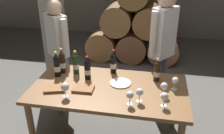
# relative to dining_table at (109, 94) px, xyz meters

# --- Properties ---
(barrel_stack) EXTENTS (1.86, 0.90, 1.69)m
(barrel_stack) POSITION_rel_dining_table_xyz_m (0.00, 2.60, -0.01)
(barrel_stack) COLOR brown
(barrel_stack) RESTS_ON ground_plane
(stone_pillar) EXTENTS (0.32, 0.32, 2.60)m
(stone_pillar) POSITION_rel_dining_table_xyz_m (-1.30, 1.60, 0.63)
(stone_pillar) COLOR gray
(stone_pillar) RESTS_ON ground_plane
(dining_table) EXTENTS (1.70, 0.90, 0.76)m
(dining_table) POSITION_rel_dining_table_xyz_m (0.00, 0.00, 0.00)
(dining_table) COLOR brown
(dining_table) RESTS_ON ground_plane
(wine_bottle_0) EXTENTS (0.07, 0.07, 0.29)m
(wine_bottle_0) POSITION_rel_dining_table_xyz_m (-0.28, 0.14, 0.22)
(wine_bottle_0) COLOR black
(wine_bottle_0) RESTS_ON dining_table
(wine_bottle_1) EXTENTS (0.07, 0.07, 0.29)m
(wine_bottle_1) POSITION_rel_dining_table_xyz_m (-0.45, 0.25, 0.22)
(wine_bottle_1) COLOR #19381E
(wine_bottle_1) RESTS_ON dining_table
(wine_bottle_2) EXTENTS (0.07, 0.07, 0.30)m
(wine_bottle_2) POSITION_rel_dining_table_xyz_m (-0.01, 0.35, 0.22)
(wine_bottle_2) COLOR black
(wine_bottle_2) RESTS_ON dining_table
(wine_bottle_3) EXTENTS (0.07, 0.07, 0.32)m
(wine_bottle_3) POSITION_rel_dining_table_xyz_m (-0.62, 0.24, 0.23)
(wine_bottle_3) COLOR black
(wine_bottle_3) RESTS_ON dining_table
(wine_bottle_4) EXTENTS (0.07, 0.07, 0.28)m
(wine_bottle_4) POSITION_rel_dining_table_xyz_m (0.51, 0.25, 0.21)
(wine_bottle_4) COLOR black
(wine_bottle_4) RESTS_ON dining_table
(wine_bottle_5) EXTENTS (0.07, 0.07, 0.31)m
(wine_bottle_5) POSITION_rel_dining_table_xyz_m (-0.65, 0.14, 0.23)
(wine_bottle_5) COLOR black
(wine_bottle_5) RESTS_ON dining_table
(wine_glass_0) EXTENTS (0.08, 0.08, 0.15)m
(wine_glass_0) POSITION_rel_dining_table_xyz_m (0.71, 0.08, 0.20)
(wine_glass_0) COLOR white
(wine_glass_0) RESTS_ON dining_table
(wine_glass_1) EXTENTS (0.08, 0.08, 0.15)m
(wine_glass_1) POSITION_rel_dining_table_xyz_m (0.59, -0.25, 0.20)
(wine_glass_1) COLOR white
(wine_glass_1) RESTS_ON dining_table
(wine_glass_2) EXTENTS (0.08, 0.08, 0.15)m
(wine_glass_2) POSITION_rel_dining_table_xyz_m (0.59, -0.06, 0.20)
(wine_glass_2) COLOR white
(wine_glass_2) RESTS_ON dining_table
(wine_glass_3) EXTENTS (0.07, 0.07, 0.15)m
(wine_glass_3) POSITION_rel_dining_table_xyz_m (0.26, -0.28, 0.20)
(wine_glass_3) COLOR white
(wine_glass_3) RESTS_ON dining_table
(wine_glass_4) EXTENTS (0.08, 0.08, 0.15)m
(wine_glass_4) POSITION_rel_dining_table_xyz_m (0.35, -0.21, 0.20)
(wine_glass_4) COLOR white
(wine_glass_4) RESTS_ON dining_table
(wine_glass_5) EXTENTS (0.09, 0.09, 0.16)m
(wine_glass_5) POSITION_rel_dining_table_xyz_m (-0.39, -0.26, 0.20)
(wine_glass_5) COLOR white
(wine_glass_5) RESTS_ON dining_table
(tasting_notebook) EXTENTS (0.22, 0.17, 0.03)m
(tasting_notebook) POSITION_rel_dining_table_xyz_m (-0.26, -0.11, 0.11)
(tasting_notebook) COLOR #936038
(tasting_notebook) RESTS_ON dining_table
(leather_ledger) EXTENTS (0.26, 0.22, 0.03)m
(leather_ledger) POSITION_rel_dining_table_xyz_m (-0.56, -0.16, 0.11)
(leather_ledger) COLOR #936038
(leather_ledger) RESTS_ON dining_table
(serving_plate) EXTENTS (0.24, 0.24, 0.01)m
(serving_plate) POSITION_rel_dining_table_xyz_m (0.12, 0.10, 0.10)
(serving_plate) COLOR white
(serving_plate) RESTS_ON dining_table
(sommelier_presenting) EXTENTS (0.34, 0.41, 1.72)m
(sommelier_presenting) POSITION_rel_dining_table_xyz_m (0.56, 0.75, 0.37)
(sommelier_presenting) COLOR #383842
(sommelier_presenting) RESTS_ON ground_plane
(taster_seated_left) EXTENTS (0.40, 0.34, 1.54)m
(taster_seated_left) POSITION_rel_dining_table_xyz_m (-0.86, 0.72, 0.25)
(taster_seated_left) COLOR #383842
(taster_seated_left) RESTS_ON ground_plane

